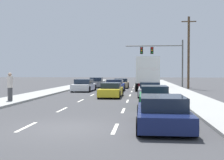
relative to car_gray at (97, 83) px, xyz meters
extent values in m
plane|color=#3D3D3F|center=(3.22, -2.53, -0.60)|extent=(140.00, 140.00, 0.00)
cube|color=#9E9E99|center=(9.78, -7.53, -0.53)|extent=(2.62, 80.00, 0.14)
cube|color=#9E9E99|center=(-3.34, -7.53, -0.53)|extent=(2.62, 80.00, 0.14)
cube|color=silver|center=(1.52, -27.43, -0.59)|extent=(0.14, 2.00, 0.01)
cube|color=silver|center=(1.52, -22.43, -0.59)|extent=(0.14, 2.00, 0.01)
cube|color=silver|center=(1.52, -17.43, -0.59)|extent=(0.14, 2.00, 0.01)
cube|color=silver|center=(1.52, -12.43, -0.59)|extent=(0.14, 2.00, 0.01)
cube|color=silver|center=(1.52, -7.43, -0.59)|extent=(0.14, 2.00, 0.01)
cube|color=silver|center=(1.52, -2.43, -0.59)|extent=(0.14, 2.00, 0.01)
cube|color=silver|center=(1.52, 2.57, -0.59)|extent=(0.14, 2.00, 0.01)
cube|color=silver|center=(1.52, 7.57, -0.59)|extent=(0.14, 2.00, 0.01)
cube|color=silver|center=(1.52, 12.57, -0.59)|extent=(0.14, 2.00, 0.01)
cube|color=silver|center=(1.52, 17.57, -0.59)|extent=(0.14, 2.00, 0.01)
cube|color=silver|center=(1.52, 22.57, -0.59)|extent=(0.14, 2.00, 0.01)
cube|color=silver|center=(4.92, -27.43, -0.59)|extent=(0.14, 2.00, 0.01)
cube|color=silver|center=(4.92, -22.43, -0.59)|extent=(0.14, 2.00, 0.01)
cube|color=silver|center=(4.92, -17.43, -0.59)|extent=(0.14, 2.00, 0.01)
cube|color=silver|center=(4.92, -12.43, -0.59)|extent=(0.14, 2.00, 0.01)
cube|color=silver|center=(4.92, -7.43, -0.59)|extent=(0.14, 2.00, 0.01)
cube|color=silver|center=(4.92, -2.43, -0.59)|extent=(0.14, 2.00, 0.01)
cube|color=silver|center=(4.92, 2.57, -0.59)|extent=(0.14, 2.00, 0.01)
cube|color=silver|center=(4.92, 7.57, -0.59)|extent=(0.14, 2.00, 0.01)
cube|color=silver|center=(4.92, 12.57, -0.59)|extent=(0.14, 2.00, 0.01)
cube|color=silver|center=(4.92, 17.57, -0.59)|extent=(0.14, 2.00, 0.01)
cube|color=silver|center=(4.92, 22.57, -0.59)|extent=(0.14, 2.00, 0.01)
cube|color=slate|center=(0.00, 0.05, -0.12)|extent=(1.74, 4.04, 0.68)
cube|color=#192333|center=(0.00, -0.20, 0.48)|extent=(1.52, 1.73, 0.52)
cylinder|color=black|center=(-0.79, 1.52, -0.28)|extent=(0.22, 0.64, 0.64)
cylinder|color=black|center=(0.81, 1.52, -0.28)|extent=(0.22, 0.64, 0.64)
cylinder|color=black|center=(-0.81, -1.41, -0.28)|extent=(0.22, 0.64, 0.64)
cylinder|color=black|center=(0.79, -1.42, -0.28)|extent=(0.22, 0.64, 0.64)
cube|color=white|center=(-0.24, -7.34, -0.13)|extent=(1.98, 4.64, 0.64)
cube|color=#192333|center=(-0.24, -7.40, 0.45)|extent=(1.71, 2.30, 0.51)
cylinder|color=black|center=(-1.10, -5.57, -0.28)|extent=(0.23, 0.64, 0.64)
cylinder|color=black|center=(0.68, -5.60, -0.28)|extent=(0.23, 0.64, 0.64)
cylinder|color=black|center=(-1.16, -9.08, -0.28)|extent=(0.23, 0.64, 0.64)
cylinder|color=black|center=(0.62, -9.11, -0.28)|extent=(0.23, 0.64, 0.64)
cube|color=tan|center=(3.32, -0.59, -0.14)|extent=(1.90, 4.39, 0.64)
cube|color=#192333|center=(3.32, -0.51, 0.40)|extent=(1.65, 2.06, 0.44)
cylinder|color=black|center=(2.44, 1.03, -0.28)|extent=(0.23, 0.64, 0.64)
cylinder|color=black|center=(4.17, 1.05, -0.28)|extent=(0.23, 0.64, 0.64)
cylinder|color=black|center=(2.48, -2.23, -0.28)|extent=(0.23, 0.64, 0.64)
cylinder|color=black|center=(4.21, -2.21, -0.28)|extent=(0.23, 0.64, 0.64)
cube|color=#1E389E|center=(3.11, -7.45, -0.12)|extent=(1.93, 4.36, 0.67)
cube|color=#192333|center=(3.11, -7.42, 0.44)|extent=(1.66, 1.88, 0.45)
cylinder|color=black|center=(2.28, -5.82, -0.28)|extent=(0.23, 0.64, 0.64)
cylinder|color=black|center=(4.00, -5.85, -0.28)|extent=(0.23, 0.64, 0.64)
cylinder|color=black|center=(2.22, -9.05, -0.28)|extent=(0.23, 0.64, 0.64)
cylinder|color=black|center=(3.94, -9.08, -0.28)|extent=(0.23, 0.64, 0.64)
cube|color=yellow|center=(3.40, -14.10, -0.16)|extent=(1.74, 4.45, 0.60)
cube|color=#192333|center=(3.40, -14.06, 0.37)|extent=(1.52, 2.23, 0.45)
cylinder|color=black|center=(2.62, -12.43, -0.28)|extent=(0.23, 0.64, 0.64)
cylinder|color=black|center=(4.21, -12.44, -0.28)|extent=(0.23, 0.64, 0.64)
cylinder|color=black|center=(2.60, -15.76, -0.28)|extent=(0.23, 0.64, 0.64)
cylinder|color=black|center=(4.18, -15.78, -0.28)|extent=(0.23, 0.64, 0.64)
cube|color=white|center=(6.56, -5.99, 1.69)|extent=(2.38, 6.94, 2.67)
cube|color=red|center=(6.55, -9.43, 1.82)|extent=(2.13, 0.04, 0.36)
cube|color=maroon|center=(6.57, -1.41, 0.72)|extent=(2.28, 2.22, 2.03)
cylinder|color=black|center=(5.44, -1.41, -0.12)|extent=(0.30, 0.96, 0.96)
cylinder|color=black|center=(7.71, -1.41, -0.12)|extent=(0.30, 0.96, 0.96)
cylinder|color=black|center=(5.42, -7.37, -0.12)|extent=(0.30, 0.96, 0.96)
cylinder|color=black|center=(7.69, -7.37, -0.12)|extent=(0.30, 0.96, 0.96)
cube|color=#B7BABF|center=(6.63, -13.36, -0.16)|extent=(1.94, 4.50, 0.58)
cube|color=#192333|center=(6.63, -13.36, 0.38)|extent=(1.67, 2.08, 0.51)
cylinder|color=black|center=(5.79, -11.66, -0.28)|extent=(0.23, 0.64, 0.64)
cylinder|color=black|center=(7.53, -11.69, -0.28)|extent=(0.23, 0.64, 0.64)
cylinder|color=black|center=(5.73, -15.02, -0.28)|extent=(0.23, 0.64, 0.64)
cylinder|color=black|center=(7.47, -15.05, -0.28)|extent=(0.23, 0.64, 0.64)
cube|color=#196B38|center=(6.65, -20.66, -0.14)|extent=(1.71, 4.08, 0.63)
cube|color=#192333|center=(6.65, -20.91, 0.43)|extent=(1.50, 2.08, 0.52)
cylinder|color=black|center=(5.85, -19.17, -0.28)|extent=(0.22, 0.64, 0.64)
cylinder|color=black|center=(7.44, -19.17, -0.28)|extent=(0.22, 0.64, 0.64)
cylinder|color=black|center=(5.86, -22.15, -0.28)|extent=(0.22, 0.64, 0.64)
cylinder|color=black|center=(7.44, -22.15, -0.28)|extent=(0.22, 0.64, 0.64)
cube|color=#141E4C|center=(6.69, -26.85, -0.18)|extent=(1.87, 4.53, 0.55)
cube|color=#192333|center=(6.69, -26.90, 0.34)|extent=(1.65, 2.36, 0.50)
cylinder|color=black|center=(5.81, -25.13, -0.28)|extent=(0.22, 0.64, 0.64)
cylinder|color=black|center=(7.56, -25.13, -0.28)|extent=(0.22, 0.64, 0.64)
cylinder|color=black|center=(5.82, -28.56, -0.28)|extent=(0.22, 0.64, 0.64)
cylinder|color=black|center=(7.56, -28.56, -0.28)|extent=(0.22, 0.64, 0.64)
cylinder|color=#595B56|center=(11.60, 2.55, 2.66)|extent=(0.20, 0.20, 6.50)
cylinder|color=#595B56|center=(7.67, 2.55, 5.11)|extent=(7.86, 0.14, 0.14)
cube|color=black|center=(7.41, 2.55, 4.46)|extent=(0.40, 0.56, 0.95)
sphere|color=red|center=(7.41, 2.24, 4.76)|extent=(0.20, 0.20, 0.20)
sphere|color=orange|center=(7.41, 2.24, 4.46)|extent=(0.20, 0.20, 0.20)
sphere|color=green|center=(7.41, 2.24, 4.16)|extent=(0.20, 0.20, 0.20)
cube|color=black|center=(5.97, 2.55, 4.46)|extent=(0.40, 0.56, 0.95)
sphere|color=red|center=(5.97, 2.24, 4.76)|extent=(0.20, 0.20, 0.20)
sphere|color=orange|center=(5.97, 2.24, 4.46)|extent=(0.20, 0.20, 0.20)
sphere|color=green|center=(5.97, 2.24, 4.16)|extent=(0.20, 0.20, 0.20)
cylinder|color=brown|center=(11.74, -1.59, 3.85)|extent=(0.28, 0.28, 8.89)
cube|color=brown|center=(11.74, -1.59, 7.69)|extent=(1.80, 0.12, 0.12)
cylinder|color=#3F3F42|center=(-3.01, -19.21, -0.01)|extent=(0.32, 0.32, 0.89)
cylinder|color=beige|center=(-3.01, -19.21, 0.82)|extent=(0.38, 0.38, 0.77)
sphere|color=tan|center=(-3.01, -19.21, 1.32)|extent=(0.24, 0.24, 0.24)
camera|label=1|loc=(5.85, -37.97, 1.52)|focal=46.17mm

